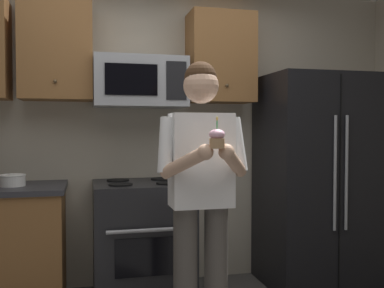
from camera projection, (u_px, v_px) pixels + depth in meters
The scene contains 8 objects.
wall_back at pixel (153, 134), 3.82m from camera, with size 4.40×0.10×2.60m, color #B7AD99.
oven_range at pixel (143, 240), 3.44m from camera, with size 0.76×0.70×0.93m.
microwave at pixel (140, 82), 3.51m from camera, with size 0.74×0.41×0.40m.
refrigerator at pixel (316, 180), 3.74m from camera, with size 0.90×0.75×1.80m.
cabinet_row_upper at pixel (66, 52), 3.42m from camera, with size 2.78×0.36×0.76m.
bowl_large_white at pixel (13, 180), 3.20m from camera, with size 0.19×0.19×0.09m.
person at pixel (201, 185), 2.69m from camera, with size 0.60×0.48×1.76m.
cupcake at pixel (217, 138), 2.36m from camera, with size 0.09×0.09×0.17m.
Camera 1 is at (-0.58, -2.05, 1.34)m, focal length 40.52 mm.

